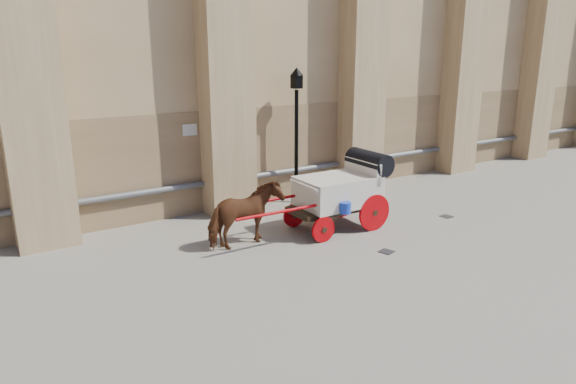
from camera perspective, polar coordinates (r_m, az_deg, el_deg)
ground at (r=13.08m, az=4.64°, el=-5.51°), size 90.00×90.00×0.00m
horse at (r=12.55m, az=-4.77°, el=-2.60°), size 1.95×1.04×1.58m
carriage at (r=13.85m, az=6.07°, el=0.41°), size 4.65×1.66×2.02m
street_lamp at (r=15.88m, az=0.94°, el=6.66°), size 0.39×0.39×4.17m
drain_grate_near at (r=12.62m, az=10.88°, el=-6.52°), size 0.40×0.40×0.01m
drain_grate_far at (r=15.62m, az=17.20°, el=-2.61°), size 0.35×0.35×0.01m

